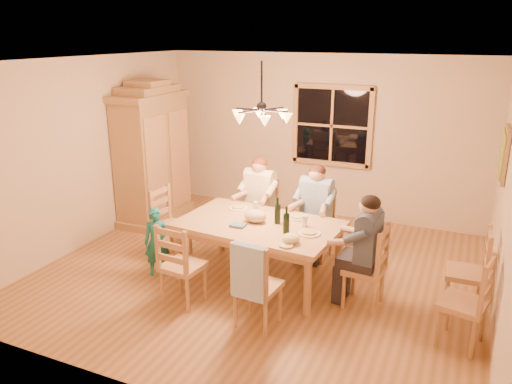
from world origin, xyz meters
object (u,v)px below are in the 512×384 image
at_px(chair_far_right, 314,237).
at_px(chair_end_left, 173,236).
at_px(chair_near_right, 258,299).
at_px(wine_bottle_b, 286,220).
at_px(child, 157,242).
at_px(adult_slate_man, 367,237).
at_px(chair_near_left, 183,278).
at_px(adult_woman, 259,191).
at_px(dining_table, 259,230).
at_px(chair_spare_front, 461,317).
at_px(chair_end_right, 364,281).
at_px(adult_plaid_man, 316,200).
at_px(wine_bottle_a, 278,211).
at_px(chandelier, 262,114).
at_px(chair_spare_back, 464,285).
at_px(chair_far_left, 259,226).

relative_size(chair_far_right, chair_end_left, 1.00).
distance_m(chair_near_right, wine_bottle_b, 1.01).
bearing_deg(child, adult_slate_man, -27.66).
bearing_deg(chair_near_left, adult_woman, 90.00).
distance_m(dining_table, chair_near_right, 1.11).
distance_m(dining_table, chair_spare_front, 2.48).
bearing_deg(chair_far_right, chair_end_right, 136.64).
bearing_deg(adult_plaid_man, wine_bottle_a, 78.24).
bearing_deg(dining_table, chair_near_left, -122.66).
relative_size(chandelier, adult_slate_man, 0.88).
distance_m(chandelier, adult_slate_man, 1.89).
bearing_deg(dining_table, chair_end_left, 175.24).
bearing_deg(wine_bottle_b, wine_bottle_a, 129.66).
distance_m(chair_near_left, chair_spare_back, 3.18).
xyz_separation_m(chair_spare_front, chair_spare_back, (0.00, 0.72, 0.00)).
relative_size(chair_end_right, adult_slate_man, 1.13).
bearing_deg(child, adult_plaid_man, 3.28).
relative_size(adult_woman, wine_bottle_b, 2.65).
bearing_deg(wine_bottle_b, dining_table, 158.05).
bearing_deg(chair_near_right, adult_plaid_man, 93.37).
distance_m(chair_far_right, wine_bottle_a, 1.05).
xyz_separation_m(chair_far_left, chair_spare_front, (2.82, -1.44, 0.00)).
relative_size(dining_table, adult_woman, 2.35).
height_order(dining_table, chair_near_right, chair_near_right).
relative_size(chair_near_right, adult_woman, 1.13).
xyz_separation_m(chair_end_right, adult_plaid_man, (-0.90, 1.00, 0.54)).
bearing_deg(chair_spare_front, adult_plaid_man, 67.63).
bearing_deg(chair_end_right, chair_spare_back, -66.55).
height_order(adult_woman, adult_plaid_man, same).
height_order(adult_slate_man, wine_bottle_a, adult_slate_man).
distance_m(chair_near_left, wine_bottle_a, 1.39).
bearing_deg(chair_near_right, chair_end_right, 46.74).
height_order(chair_spare_front, chair_spare_back, same).
bearing_deg(adult_plaid_man, chair_spare_front, 149.71).
distance_m(chair_far_right, adult_slate_man, 1.45).
xyz_separation_m(adult_slate_man, wine_bottle_b, (-0.93, -0.06, 0.08)).
xyz_separation_m(chair_end_right, adult_woman, (-1.77, 1.08, 0.54)).
xyz_separation_m(child, chair_spare_back, (3.65, 0.66, -0.15)).
distance_m(chair_near_left, chair_near_right, 0.98).
distance_m(chandelier, chair_spare_front, 3.09).
height_order(chair_near_right, chair_spare_back, same).
bearing_deg(chair_end_left, chair_near_right, 63.43).
height_order(dining_table, chair_spare_back, chair_spare_back).
relative_size(adult_slate_man, chair_spare_back, 0.88).
bearing_deg(chair_end_left, adult_woman, 136.74).
bearing_deg(chair_far_right, chair_near_right, 93.37).
bearing_deg(wine_bottle_b, chair_end_left, 170.92).
relative_size(chair_near_right, chair_end_right, 1.00).
distance_m(chandelier, chair_spare_back, 3.03).
bearing_deg(adult_plaid_man, wine_bottle_b, 93.12).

